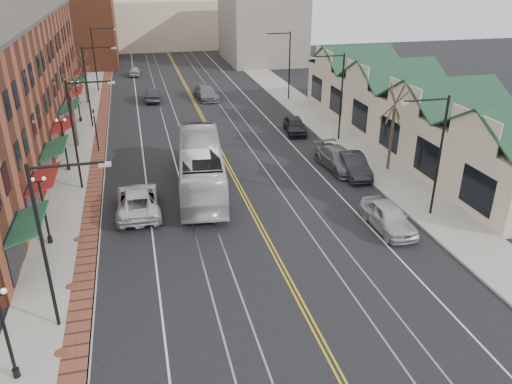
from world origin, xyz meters
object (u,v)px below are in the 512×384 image
parked_car_a (388,217)px  parked_car_d (295,125)px  transit_bus (201,166)px  parked_suv (138,201)px  parked_car_b (353,165)px  parked_car_c (339,159)px

parked_car_a → parked_car_d: parked_car_a is taller
transit_bus → parked_suv: 5.60m
transit_bus → parked_car_b: bearing=-174.8°
parked_suv → parked_car_d: (15.67, 14.08, -0.07)m
transit_bus → parked_car_b: (12.07, -0.22, -0.97)m
parked_suv → parked_car_a: parked_suv is taller
transit_bus → parked_car_c: transit_bus is taller
parked_car_a → parked_car_c: parked_car_a is taller
parked_suv → parked_car_b: bearing=-170.5°
parked_suv → parked_car_c: bearing=-165.2°
parked_car_b → parked_car_c: (-0.60, 1.48, 0.00)m
parked_car_b → parked_car_c: parked_car_c is taller
parked_suv → parked_car_a: (15.30, -6.20, -0.01)m
parked_suv → parked_car_d: bearing=-137.4°
transit_bus → parked_car_a: 13.94m
parked_car_a → parked_car_c: size_ratio=0.86×
parked_car_a → parked_car_b: parked_car_a is taller
transit_bus → parked_car_a: size_ratio=2.61×
parked_car_b → parked_car_d: parked_car_b is taller
parked_car_b → transit_bus: bearing=-174.8°
parked_car_b → parked_car_d: 11.51m
parked_car_a → parked_car_b: 8.95m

